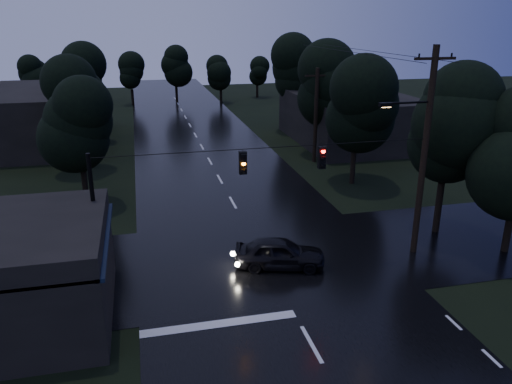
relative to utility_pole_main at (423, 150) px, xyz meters
name	(u,v)px	position (x,y,z in m)	size (l,w,h in m)	color
main_road	(210,161)	(-7.41, 19.00, -5.26)	(12.00, 120.00, 0.02)	black
cross_street	(264,258)	(-7.41, 1.00, -5.26)	(60.00, 9.00, 0.02)	black
building_far_right	(351,118)	(6.59, 23.00, -3.06)	(10.00, 14.00, 4.40)	black
building_far_left	(43,117)	(-21.41, 29.00, -2.76)	(10.00, 16.00, 5.00)	black
utility_pole_main	(423,150)	(0.00, 0.00, 0.00)	(3.50, 0.30, 10.00)	black
utility_pole_far	(316,114)	(0.89, 17.00, -1.38)	(2.00, 0.30, 7.50)	black
anchor_pole_left	(96,223)	(-14.91, 0.00, -2.26)	(0.18, 0.18, 6.00)	black
span_signals	(282,159)	(-6.85, -0.01, -0.01)	(15.00, 0.37, 1.12)	black
tree_corner_near	(449,124)	(2.59, 2.00, 0.74)	(4.48, 4.48, 9.44)	black
tree_left_a	(77,122)	(-16.41, 11.00, -0.02)	(3.92, 3.92, 8.26)	black
tree_left_b	(79,96)	(-17.01, 19.00, 0.36)	(4.20, 4.20, 8.85)	black
tree_left_c	(82,77)	(-17.61, 29.00, 0.74)	(4.48, 4.48, 9.44)	black
tree_right_a	(357,104)	(1.59, 11.00, 0.36)	(4.20, 4.20, 8.85)	black
tree_right_b	(323,84)	(2.19, 19.00, 0.74)	(4.48, 4.48, 9.44)	black
tree_right_c	(294,68)	(2.79, 29.00, 1.11)	(4.76, 4.76, 10.03)	black
car	(280,253)	(-6.89, -0.01, -4.54)	(1.69, 4.20, 1.43)	black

